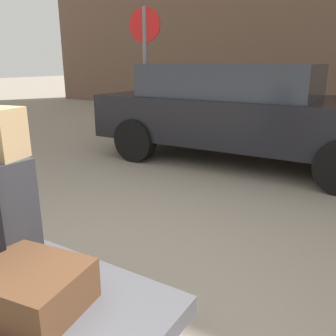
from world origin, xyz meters
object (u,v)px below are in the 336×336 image
(parked_car, at_px, (243,110))
(luggage_cart, at_px, (43,307))
(suitcase_brown_rear_left, at_px, (28,287))
(no_parking_sign, at_px, (145,67))
(suitcase_charcoal_front_left, at_px, (3,212))

(parked_car, bearing_deg, luggage_cart, -83.16)
(luggage_cart, bearing_deg, suitcase_brown_rear_left, -73.21)
(suitcase_brown_rear_left, bearing_deg, luggage_cart, 98.38)
(no_parking_sign, bearing_deg, luggage_cart, -62.48)
(luggage_cart, xyz_separation_m, parked_car, (-0.50, 4.12, 0.49))
(parked_car, xyz_separation_m, no_parking_sign, (-1.39, -0.52, 0.62))
(luggage_cart, distance_m, parked_car, 4.18)
(parked_car, bearing_deg, no_parking_sign, -159.60)
(suitcase_brown_rear_left, height_order, parked_car, parked_car)
(suitcase_charcoal_front_left, distance_m, no_parking_sign, 3.88)
(suitcase_brown_rear_left, xyz_separation_m, no_parking_sign, (-1.91, 3.69, 0.94))
(suitcase_charcoal_front_left, height_order, no_parking_sign, no_parking_sign)
(luggage_cart, height_order, no_parking_sign, no_parking_sign)
(parked_car, distance_m, no_parking_sign, 1.60)
(suitcase_charcoal_front_left, xyz_separation_m, parked_car, (-0.10, 4.02, 0.11))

